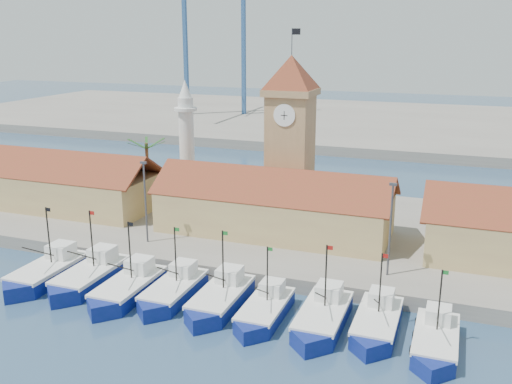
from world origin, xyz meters
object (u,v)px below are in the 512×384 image
at_px(clock_tower, 290,134).
at_px(minaret, 187,141).
at_px(boat_0, 46,274).
at_px(boat_4, 220,300).

distance_m(clock_tower, minaret, 15.30).
bearing_deg(boat_0, boat_4, 2.11).
distance_m(boat_0, clock_tower, 31.66).
relative_size(boat_4, minaret, 0.60).
distance_m(boat_4, minaret, 30.81).
relative_size(boat_4, clock_tower, 0.43).
bearing_deg(clock_tower, boat_4, -88.59).
relative_size(boat_0, boat_4, 1.05).
xyz_separation_m(boat_0, minaret, (2.79, 25.70, 8.92)).
distance_m(boat_0, minaret, 27.35).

